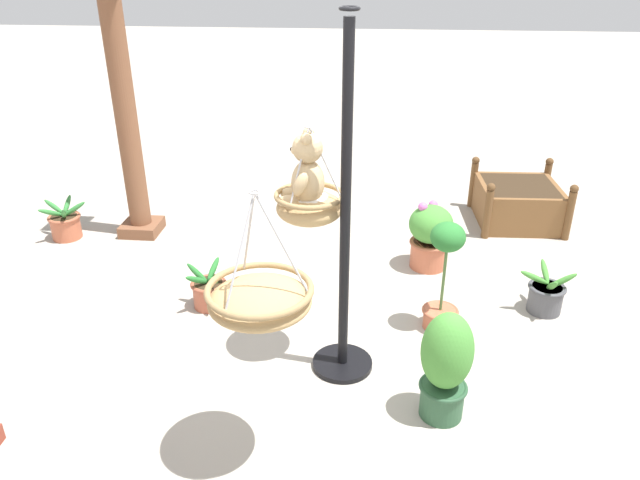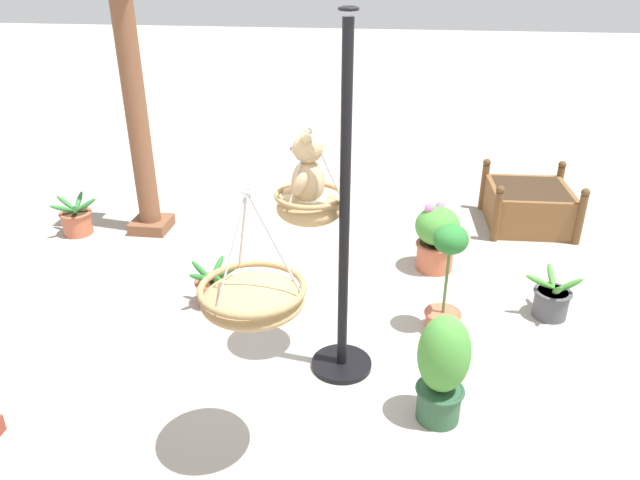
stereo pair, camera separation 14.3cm
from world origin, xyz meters
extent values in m
plane|color=#A8A093|center=(0.00, 0.00, 0.00)|extent=(40.00, 40.00, 0.00)
cylinder|color=black|center=(-0.11, -0.13, 1.22)|extent=(0.07, 0.07, 2.43)
cylinder|color=black|center=(-0.11, -0.13, 0.02)|extent=(0.44, 0.44, 0.04)
torus|color=black|center=(-0.11, -0.13, 2.47)|extent=(0.12, 0.12, 0.02)
ellipsoid|color=tan|center=(0.04, 0.12, 1.19)|extent=(0.45, 0.45, 0.20)
torus|color=#97794E|center=(0.04, 0.12, 1.28)|extent=(0.48, 0.48, 0.04)
ellipsoid|color=silver|center=(0.04, 0.12, 1.21)|extent=(0.40, 0.40, 0.17)
cylinder|color=#B7B7BC|center=(0.13, 0.17, 1.52)|extent=(0.20, 0.12, 0.47)
cylinder|color=#B7B7BC|center=(-0.05, 0.17, 1.52)|extent=(0.20, 0.12, 0.47)
cylinder|color=#B7B7BC|center=(0.04, 0.02, 1.52)|extent=(0.01, 0.22, 0.47)
torus|color=#B7B7BC|center=(0.04, 0.12, 1.75)|extent=(0.06, 0.06, 0.01)
ellipsoid|color=tan|center=(0.04, 0.13, 1.37)|extent=(0.26, 0.22, 0.31)
sphere|color=tan|center=(0.04, 0.13, 1.61)|extent=(0.25, 0.25, 0.20)
ellipsoid|color=#D9B683|center=(0.04, 0.20, 1.60)|extent=(0.11, 0.09, 0.06)
sphere|color=black|center=(0.04, 0.23, 1.60)|extent=(0.03, 0.03, 0.03)
sphere|color=tan|center=(-0.03, 0.13, 1.69)|extent=(0.08, 0.08, 0.08)
sphere|color=tan|center=(0.11, 0.13, 1.69)|extent=(0.08, 0.08, 0.08)
ellipsoid|color=tan|center=(-0.10, 0.16, 1.41)|extent=(0.08, 0.15, 0.20)
ellipsoid|color=tan|center=(0.17, 0.16, 1.41)|extent=(0.08, 0.15, 0.20)
ellipsoid|color=tan|center=(-0.04, 0.24, 1.26)|extent=(0.09, 0.18, 0.09)
ellipsoid|color=tan|center=(0.11, 0.24, 1.26)|extent=(0.09, 0.18, 0.09)
ellipsoid|color=tan|center=(-1.02, 0.27, 1.10)|extent=(0.55, 0.55, 0.16)
torus|color=#97794E|center=(-1.02, 0.27, 1.17)|extent=(0.58, 0.58, 0.04)
cylinder|color=#B7B7BC|center=(-0.91, 0.33, 1.45)|extent=(0.24, 0.14, 0.55)
cylinder|color=#B7B7BC|center=(-1.13, 0.33, 1.45)|extent=(0.24, 0.14, 0.55)
cylinder|color=#B7B7BC|center=(-1.02, 0.14, 1.45)|extent=(0.01, 0.26, 0.55)
torus|color=#B7B7BC|center=(-1.02, 0.27, 1.72)|extent=(0.06, 0.06, 0.01)
cylinder|color=brown|center=(1.97, 2.16, 1.33)|extent=(0.22, 0.22, 2.67)
cube|color=brown|center=(1.97, 2.16, 0.06)|extent=(0.39, 0.39, 0.12)
cube|color=brown|center=(2.64, -1.91, 0.22)|extent=(0.89, 0.87, 0.44)
cube|color=#382819|center=(2.64, -1.91, 0.41)|extent=(0.78, 0.77, 0.06)
cylinder|color=brown|center=(2.19, -1.51, 0.27)|extent=(0.08, 0.08, 0.54)
cylinder|color=brown|center=(3.05, -1.47, 0.27)|extent=(0.08, 0.08, 0.54)
cylinder|color=brown|center=(2.23, -2.34, 0.27)|extent=(0.08, 0.08, 0.54)
cylinder|color=brown|center=(3.08, -2.31, 0.27)|extent=(0.08, 0.08, 0.54)
sphere|color=brown|center=(2.19, -1.51, 0.57)|extent=(0.09, 0.09, 0.09)
sphere|color=brown|center=(3.05, -1.47, 0.57)|extent=(0.09, 0.09, 0.09)
sphere|color=brown|center=(2.23, -2.34, 0.57)|extent=(0.09, 0.09, 0.09)
sphere|color=brown|center=(3.08, -2.31, 0.57)|extent=(0.09, 0.09, 0.09)
cylinder|color=#BC6042|center=(1.78, 2.91, 0.12)|extent=(0.30, 0.30, 0.25)
torus|color=#A9573B|center=(1.78, 2.91, 0.24)|extent=(0.33, 0.33, 0.03)
cylinder|color=#382819|center=(1.78, 2.91, 0.23)|extent=(0.26, 0.26, 0.03)
ellipsoid|color=#38843D|center=(1.89, 2.91, 0.32)|extent=(0.26, 0.07, 0.19)
ellipsoid|color=#38843D|center=(1.83, 3.02, 0.33)|extent=(0.15, 0.27, 0.15)
ellipsoid|color=#38843D|center=(1.68, 2.98, 0.32)|extent=(0.24, 0.21, 0.17)
ellipsoid|color=#38843D|center=(1.69, 2.85, 0.31)|extent=(0.23, 0.18, 0.21)
ellipsoid|color=#38843D|center=(1.81, 2.79, 0.32)|extent=(0.11, 0.26, 0.18)
cylinder|color=#4C4C51|center=(0.79, -1.78, 0.12)|extent=(0.28, 0.28, 0.24)
torus|color=#444449|center=(0.79, -1.78, 0.23)|extent=(0.31, 0.31, 0.03)
cylinder|color=#382819|center=(0.79, -1.78, 0.22)|extent=(0.24, 0.24, 0.03)
ellipsoid|color=#478E38|center=(0.90, -1.78, 0.32)|extent=(0.26, 0.06, 0.16)
ellipsoid|color=#478E38|center=(0.78, -1.66, 0.32)|extent=(0.05, 0.26, 0.15)
ellipsoid|color=#478E38|center=(0.68, -1.78, 0.30)|extent=(0.23, 0.05, 0.20)
ellipsoid|color=#478E38|center=(0.77, -1.89, 0.30)|extent=(0.08, 0.24, 0.20)
cylinder|color=#BC6042|center=(0.46, -0.88, 0.08)|extent=(0.26, 0.26, 0.16)
torus|color=#A9573B|center=(0.46, -0.88, 0.15)|extent=(0.30, 0.30, 0.03)
cylinder|color=#382819|center=(0.46, -0.88, 0.15)|extent=(0.23, 0.23, 0.03)
cylinder|color=#4C6B38|center=(0.46, -0.88, 0.44)|extent=(0.02, 0.02, 0.54)
ellipsoid|color=#28702D|center=(0.46, -0.88, 0.81)|extent=(0.27, 0.27, 0.23)
cylinder|color=#2D5638|center=(-0.56, -0.80, 0.12)|extent=(0.28, 0.28, 0.24)
torus|color=#294E32|center=(-0.56, -0.80, 0.23)|extent=(0.32, 0.32, 0.03)
cylinder|color=#382819|center=(-0.56, -0.80, 0.22)|extent=(0.25, 0.25, 0.03)
ellipsoid|color=#478E38|center=(-0.56, -0.80, 0.51)|extent=(0.33, 0.33, 0.54)
cylinder|color=#AD563D|center=(0.60, 1.05, 0.11)|extent=(0.27, 0.27, 0.23)
torus|color=#9C4E37|center=(0.60, 1.05, 0.22)|extent=(0.31, 0.31, 0.03)
cylinder|color=#382819|center=(0.60, 1.05, 0.21)|extent=(0.24, 0.24, 0.03)
ellipsoid|color=#28702D|center=(0.71, 1.03, 0.30)|extent=(0.25, 0.10, 0.16)
ellipsoid|color=#28702D|center=(0.63, 1.15, 0.29)|extent=(0.12, 0.23, 0.20)
ellipsoid|color=#28702D|center=(0.52, 1.12, 0.30)|extent=(0.22, 0.19, 0.18)
ellipsoid|color=#28702D|center=(0.51, 0.98, 0.31)|extent=(0.23, 0.19, 0.14)
ellipsoid|color=#28702D|center=(0.62, 0.94, 0.30)|extent=(0.08, 0.25, 0.17)
cylinder|color=#BC6042|center=(1.49, -0.86, 0.13)|extent=(0.34, 0.34, 0.27)
torus|color=#A9573B|center=(1.49, -0.86, 0.26)|extent=(0.38, 0.38, 0.03)
cylinder|color=#382819|center=(1.49, -0.86, 0.25)|extent=(0.30, 0.30, 0.03)
ellipsoid|color=#478E38|center=(1.49, -0.86, 0.45)|extent=(0.41, 0.41, 0.36)
sphere|color=#D166B7|center=(1.61, -0.87, 0.60)|extent=(0.09, 0.09, 0.09)
sphere|color=#D166B7|center=(1.48, -0.77, 0.63)|extent=(0.09, 0.09, 0.09)
camera|label=1|loc=(-3.67, -0.30, 2.78)|focal=33.61mm
camera|label=2|loc=(-3.65, -0.44, 2.78)|focal=33.61mm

